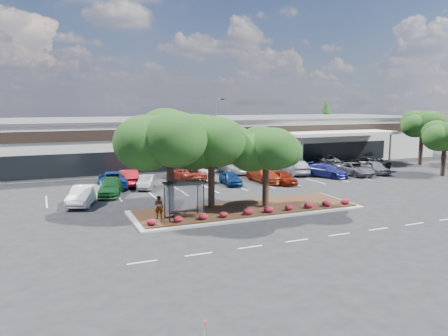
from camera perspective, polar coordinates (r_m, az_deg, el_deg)
name	(u,v)px	position (r m, az deg, el deg)	size (l,w,h in m)	color
ground	(296,220)	(32.09, 9.33, -6.78)	(160.00, 160.00, 0.00)	black
retail_store	(169,140)	(62.56, -7.22, 3.64)	(80.40, 25.20, 6.25)	silver
landscape_island	(247,209)	(34.51, 2.97, -5.38)	(18.00, 6.00, 0.26)	#9F9E99
lane_markings	(235,193)	(40.98, 1.42, -3.31)	(33.12, 20.06, 0.01)	silver
shrub_row	(259,210)	(32.59, 4.57, -5.53)	(17.00, 0.80, 0.50)	maroon
bus_shelter	(183,190)	(31.10, -5.34, -2.83)	(2.75, 1.55, 2.59)	black
island_tree_west	(170,161)	(32.12, -7.07, 0.94)	(7.20, 7.20, 7.89)	#133C0F
island_tree_mid	(211,161)	(33.91, -1.68, 0.91)	(6.60, 6.60, 7.32)	#133C0F
island_tree_east	(266,166)	(34.26, 5.49, 0.27)	(5.80, 5.80, 6.50)	#133C0F
tree_east_near	(444,148)	(56.08, 26.84, 2.33)	(5.60, 5.60, 6.51)	#133C0F
tree_east_far	(422,137)	(65.06, 24.41, 3.71)	(6.40, 6.40, 7.62)	#133C0F
conifer_north_east	(326,123)	(86.57, 13.13, 5.71)	(3.96, 3.96, 9.00)	#133C0F
person_waiting	(159,207)	(31.21, -8.50, -5.10)	(0.62, 0.40, 1.69)	#594C47
light_pole	(217,136)	(58.47, -0.94, 4.21)	(1.43, 0.62, 9.09)	#9F9E99
survey_stake	(205,330)	(16.03, -2.50, -20.44)	(0.08, 0.14, 1.01)	tan
car_0	(83,195)	(38.10, -17.93, -3.42)	(1.69, 4.84, 1.60)	white
car_1	(110,187)	(41.41, -14.63, -2.38)	(2.17, 5.35, 1.55)	#12431C
car_2	(147,182)	(43.82, -10.08, -1.79)	(1.40, 4.01, 1.32)	slate
car_3	(230,178)	(45.08, 0.85, -1.34)	(1.62, 4.02, 1.37)	navy
car_4	(265,174)	(46.88, 5.34, -0.84)	(2.28, 5.62, 1.63)	maroon
car_5	(283,178)	(45.88, 7.70, -1.24)	(1.62, 4.02, 1.37)	#671406
car_6	(326,170)	(51.08, 13.17, -0.31)	(2.13, 5.25, 1.52)	navy
car_7	(354,169)	(53.18, 16.59, -0.12)	(2.47, 5.35, 1.49)	#55555C
car_8	(375,167)	(55.13, 19.14, 0.07)	(1.79, 4.44, 1.51)	slate
car_9	(113,179)	(44.91, -14.34, -1.44)	(2.81, 6.10, 1.69)	navy
car_10	(128,177)	(45.70, -12.44, -1.22)	(1.76, 5.05, 1.66)	maroon
car_11	(187,174)	(47.49, -4.89, -0.74)	(2.62, 5.69, 1.58)	maroon
car_12	(197,174)	(47.73, -3.51, -0.83)	(1.85, 4.55, 1.32)	silver
car_13	(234,167)	(52.09, 1.29, 0.17)	(1.99, 4.95, 1.69)	silver
car_14	(263,164)	(54.74, 5.10, 0.47)	(1.82, 4.53, 1.54)	white
car_15	(295,168)	(52.13, 9.25, 0.06)	(1.76, 5.06, 1.67)	#595960
car_16	(326,160)	(59.94, 13.15, 1.01)	(2.66, 5.77, 1.60)	#58575E
car_17	(365,163)	(58.29, 17.95, 0.65)	(2.81, 6.09, 1.69)	black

